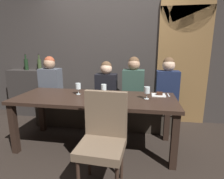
% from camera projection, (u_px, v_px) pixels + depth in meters
% --- Properties ---
extents(ground, '(9.00, 9.00, 0.00)m').
position_uv_depth(ground, '(96.00, 145.00, 2.70)').
color(ground, black).
extents(back_wall_tiled, '(6.00, 0.12, 3.00)m').
position_uv_depth(back_wall_tiled, '(110.00, 42.00, 3.52)').
color(back_wall_tiled, '#383330').
rests_on(back_wall_tiled, ground).
extents(arched_door, '(0.90, 0.05, 2.55)m').
position_uv_depth(arched_door, '(184.00, 50.00, 3.27)').
color(arched_door, olive).
rests_on(arched_door, ground).
extents(back_counter, '(1.10, 0.28, 0.95)m').
position_uv_depth(back_counter, '(36.00, 93.00, 3.84)').
color(back_counter, '#2F2B29').
rests_on(back_counter, ground).
extents(dining_table, '(2.20, 0.84, 0.74)m').
position_uv_depth(dining_table, '(95.00, 103.00, 2.55)').
color(dining_table, black).
rests_on(dining_table, ground).
extents(banquette_bench, '(2.50, 0.44, 0.45)m').
position_uv_depth(banquette_bench, '(105.00, 114.00, 3.32)').
color(banquette_bench, '#312A23').
rests_on(banquette_bench, ground).
extents(chair_near_side, '(0.46, 0.46, 0.98)m').
position_uv_depth(chair_near_side, '(103.00, 135.00, 1.83)').
color(chair_near_side, '#302119').
rests_on(chair_near_side, ground).
extents(diner_redhead, '(0.36, 0.24, 0.80)m').
position_uv_depth(diner_redhead, '(51.00, 80.00, 3.32)').
color(diner_redhead, '#4C515B').
rests_on(diner_redhead, banquette_bench).
extents(diner_bearded, '(0.36, 0.24, 0.73)m').
position_uv_depth(diner_bearded, '(106.00, 83.00, 3.19)').
color(diner_bearded, black).
rests_on(diner_bearded, banquette_bench).
extents(diner_far_end, '(0.36, 0.24, 0.81)m').
position_uv_depth(diner_far_end, '(133.00, 82.00, 3.12)').
color(diner_far_end, '#2D473D').
rests_on(diner_far_end, banquette_bench).
extents(diner_near_end, '(0.36, 0.24, 0.80)m').
position_uv_depth(diner_near_end, '(167.00, 83.00, 3.02)').
color(diner_near_end, '#192342').
rests_on(diner_near_end, banquette_bench).
extents(wine_bottle_dark_red, '(0.08, 0.08, 0.33)m').
position_uv_depth(wine_bottle_dark_red, '(26.00, 64.00, 3.75)').
color(wine_bottle_dark_red, black).
rests_on(wine_bottle_dark_red, back_counter).
extents(wine_bottle_pale_label, '(0.08, 0.08, 0.33)m').
position_uv_depth(wine_bottle_pale_label, '(39.00, 64.00, 3.67)').
color(wine_bottle_pale_label, '#384728').
rests_on(wine_bottle_pale_label, back_counter).
extents(wine_glass_near_left, '(0.08, 0.08, 0.16)m').
position_uv_depth(wine_glass_near_left, '(104.00, 88.00, 2.57)').
color(wine_glass_near_left, silver).
rests_on(wine_glass_near_left, dining_table).
extents(wine_glass_center_front, '(0.08, 0.08, 0.16)m').
position_uv_depth(wine_glass_center_front, '(147.00, 90.00, 2.41)').
color(wine_glass_center_front, silver).
rests_on(wine_glass_center_front, dining_table).
extents(wine_glass_far_right, '(0.08, 0.08, 0.16)m').
position_uv_depth(wine_glass_far_right, '(78.00, 86.00, 2.65)').
color(wine_glass_far_right, silver).
rests_on(wine_glass_far_right, dining_table).
extents(espresso_cup, '(0.12, 0.12, 0.06)m').
position_uv_depth(espresso_cup, '(115.00, 100.00, 2.31)').
color(espresso_cup, white).
rests_on(espresso_cup, dining_table).
extents(dessert_plate, '(0.19, 0.19, 0.05)m').
position_uv_depth(dessert_plate, '(159.00, 95.00, 2.60)').
color(dessert_plate, white).
rests_on(dessert_plate, dining_table).
extents(fork_on_table, '(0.02, 0.17, 0.01)m').
position_uv_depth(fork_on_table, '(168.00, 95.00, 2.61)').
color(fork_on_table, silver).
rests_on(fork_on_table, dining_table).
extents(folded_napkin, '(0.14, 0.14, 0.01)m').
position_uv_depth(folded_napkin, '(101.00, 103.00, 2.24)').
color(folded_napkin, silver).
rests_on(folded_napkin, dining_table).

